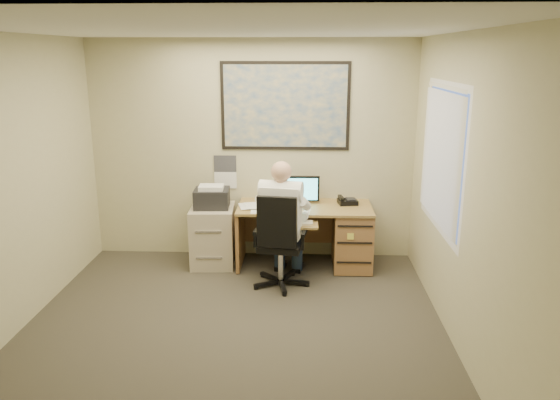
{
  "coord_description": "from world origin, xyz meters",
  "views": [
    {
      "loc": [
        0.65,
        -4.41,
        2.52
      ],
      "look_at": [
        0.39,
        1.3,
        0.98
      ],
      "focal_mm": 35.0,
      "sensor_mm": 36.0,
      "label": 1
    }
  ],
  "objects_px": {
    "desk": "(332,231)",
    "person": "(281,224)",
    "office_chair": "(281,260)",
    "filing_cabinet": "(213,230)"
  },
  "relations": [
    {
      "from": "desk",
      "to": "filing_cabinet",
      "type": "relative_size",
      "value": 1.61
    },
    {
      "from": "office_chair",
      "to": "person",
      "type": "bearing_deg",
      "value": 102.34
    },
    {
      "from": "filing_cabinet",
      "to": "office_chair",
      "type": "relative_size",
      "value": 0.92
    },
    {
      "from": "person",
      "to": "filing_cabinet",
      "type": "bearing_deg",
      "value": 156.01
    },
    {
      "from": "office_chair",
      "to": "person",
      "type": "xyz_separation_m",
      "value": [
        -0.01,
        0.08,
        0.39
      ]
    },
    {
      "from": "desk",
      "to": "office_chair",
      "type": "height_order",
      "value": "desk"
    },
    {
      "from": "person",
      "to": "desk",
      "type": "bearing_deg",
      "value": 55.52
    },
    {
      "from": "desk",
      "to": "person",
      "type": "bearing_deg",
      "value": -134.87
    },
    {
      "from": "desk",
      "to": "office_chair",
      "type": "relative_size",
      "value": 1.48
    },
    {
      "from": "office_chair",
      "to": "person",
      "type": "distance_m",
      "value": 0.4
    }
  ]
}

